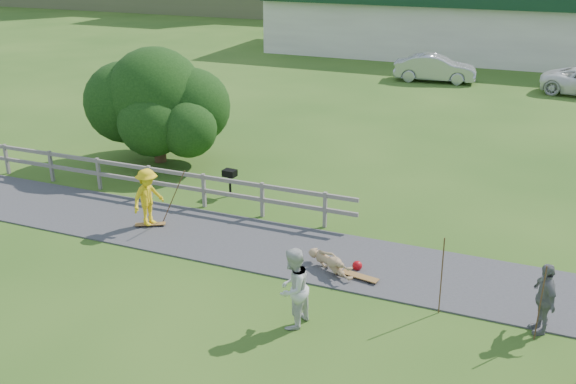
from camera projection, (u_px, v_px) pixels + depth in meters
name	position (u px, v px, depth m)	size (l,w,h in m)	color
ground	(210.00, 264.00, 16.66)	(260.00, 260.00, 0.00)	#2A5317
path	(236.00, 240.00, 17.94)	(34.00, 3.00, 0.04)	#363638
fence	(133.00, 174.00, 20.85)	(15.05, 0.10, 1.10)	slate
strip_mall	(503.00, 19.00, 44.31)	(32.50, 10.75, 5.10)	beige
skater_rider	(148.00, 200.00, 18.48)	(1.10, 0.63, 1.70)	yellow
skater_fallen	(331.00, 262.00, 16.18)	(1.52, 0.36, 0.55)	tan
spectator_a	(293.00, 288.00, 13.72)	(0.90, 0.70, 1.84)	silver
spectator_b	(544.00, 298.00, 13.55)	(0.95, 0.40, 1.63)	slate
car_silver	(435.00, 68.00, 37.27)	(1.63, 4.66, 1.54)	#ADAEB5
tree	(157.00, 115.00, 23.58)	(5.73, 5.73, 3.64)	black
bbq	(230.00, 183.00, 20.87)	(0.42, 0.32, 0.91)	black
longboard_rider	(150.00, 225.00, 18.77)	(0.88, 0.21, 0.10)	brown
longboard_fallen	(360.00, 278.00, 15.89)	(0.97, 0.24, 0.11)	brown
helmet	(357.00, 266.00, 16.32)	(0.25, 0.25, 0.25)	#B50B13
pole_rider	(173.00, 194.00, 18.56)	(0.03, 0.03, 1.98)	#523621
pole_spec_left	(442.00, 276.00, 14.18)	(0.03, 0.03, 1.88)	#523621
pole_spec_right	(540.00, 304.00, 13.24)	(0.03, 0.03, 1.75)	#523621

